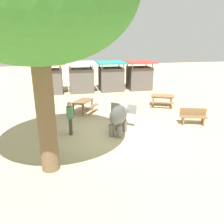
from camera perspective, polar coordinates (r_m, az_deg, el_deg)
The scene contains 10 objects.
ground_plane at distance 10.85m, azimuth 0.53°, elevation -5.76°, with size 60.00×60.00×0.00m, color tan.
elephant at distance 10.83m, azimuth 2.00°, elevation -0.77°, with size 1.73×1.92×1.39m.
person_handler at distance 10.73m, azimuth -10.72°, elevation -0.94°, with size 0.32×0.50×1.62m.
wooden_bench at distance 12.70m, azimuth 20.09°, elevation -0.97°, with size 1.46×0.79×0.88m.
picnic_table_near at distance 13.92m, azimuth -7.49°, elevation 2.17°, with size 2.07×2.07×0.78m.
picnic_table_far at distance 15.51m, azimuth 12.80°, elevation 3.55°, with size 1.97×1.96×0.78m.
market_stall_orange at distance 19.44m, azimuth -15.62°, elevation 7.96°, with size 2.50×2.50×2.52m.
market_stall_white at distance 19.43m, azimuth -7.88°, elevation 8.46°, with size 2.50×2.50×2.52m.
market_stall_teal at distance 19.77m, azimuth -0.26°, elevation 8.80°, with size 2.50×2.50×2.52m.
market_stall_red at distance 20.44m, azimuth 6.99°, elevation 8.98°, with size 2.50×2.50×2.52m.
Camera 1 is at (-2.10, -9.67, 4.44)m, focal length 35.64 mm.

